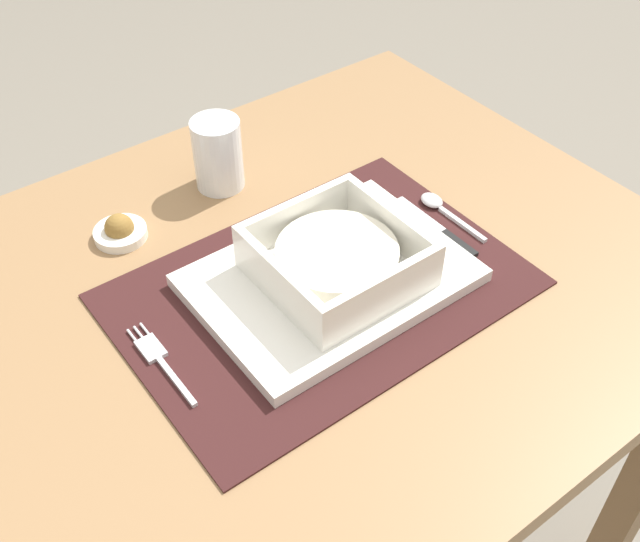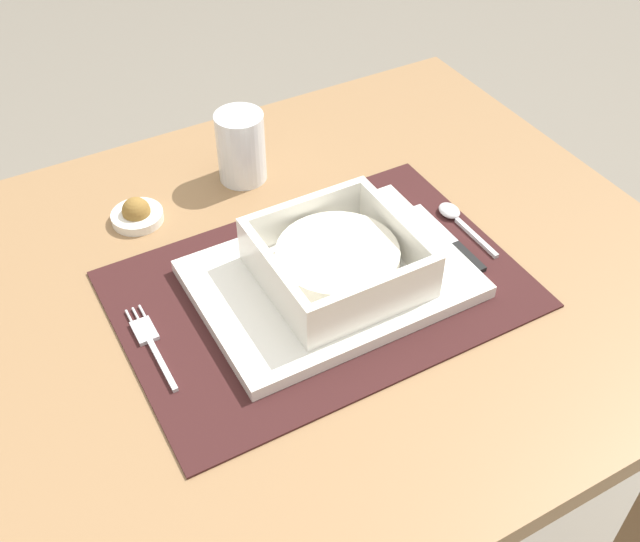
% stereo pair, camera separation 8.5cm
% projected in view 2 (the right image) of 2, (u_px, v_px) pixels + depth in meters
% --- Properties ---
extents(dining_table, '(0.92, 0.73, 0.75)m').
position_uv_depth(dining_table, '(298.00, 347.00, 0.96)').
color(dining_table, '#936D47').
rests_on(dining_table, ground).
extents(placemat, '(0.45, 0.31, 0.00)m').
position_uv_depth(placemat, '(320.00, 289.00, 0.87)').
color(placemat, '#381919').
rests_on(placemat, dining_table).
extents(serving_plate, '(0.30, 0.22, 0.02)m').
position_uv_depth(serving_plate, '(331.00, 279.00, 0.87)').
color(serving_plate, white).
rests_on(serving_plate, placemat).
extents(porridge_bowl, '(0.17, 0.17, 0.06)m').
position_uv_depth(porridge_bowl, '(337.00, 262.00, 0.84)').
color(porridge_bowl, white).
rests_on(porridge_bowl, serving_plate).
extents(fork, '(0.02, 0.13, 0.00)m').
position_uv_depth(fork, '(150.00, 340.00, 0.81)').
color(fork, silver).
rests_on(fork, placemat).
extents(spoon, '(0.02, 0.11, 0.01)m').
position_uv_depth(spoon, '(455.00, 216.00, 0.96)').
color(spoon, silver).
rests_on(spoon, placemat).
extents(butter_knife, '(0.01, 0.14, 0.01)m').
position_uv_depth(butter_knife, '(452.00, 241.00, 0.92)').
color(butter_knife, black).
rests_on(butter_knife, placemat).
extents(drinking_glass, '(0.06, 0.06, 0.10)m').
position_uv_depth(drinking_glass, '(241.00, 151.00, 1.00)').
color(drinking_glass, white).
rests_on(drinking_glass, dining_table).
extents(condiment_saucer, '(0.06, 0.06, 0.04)m').
position_uv_depth(condiment_saucer, '(137.00, 214.00, 0.96)').
color(condiment_saucer, white).
rests_on(condiment_saucer, dining_table).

